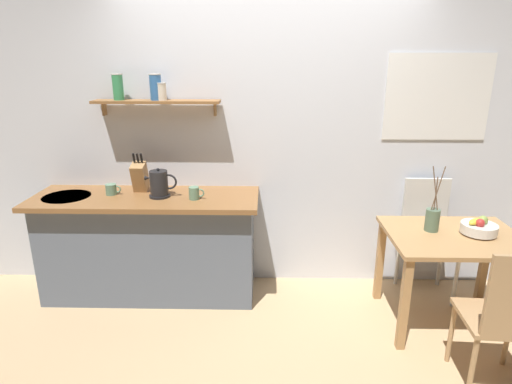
{
  "coord_description": "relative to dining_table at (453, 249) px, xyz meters",
  "views": [
    {
      "loc": [
        -0.03,
        -2.97,
        1.97
      ],
      "look_at": [
        -0.1,
        0.25,
        0.95
      ],
      "focal_mm": 30.05,
      "sensor_mm": 36.0,
      "label": 1
    }
  ],
  "objects": [
    {
      "name": "electric_kettle",
      "position": [
        -2.24,
        0.34,
        0.39
      ],
      "size": [
        0.25,
        0.17,
        0.24
      ],
      "color": "black",
      "rests_on": "kitchen_counter"
    },
    {
      "name": "kitchen_counter",
      "position": [
        -2.37,
        0.37,
        -0.16
      ],
      "size": [
        1.83,
        0.63,
        0.89
      ],
      "color": "slate",
      "rests_on": "ground_plane"
    },
    {
      "name": "dining_chair_near",
      "position": [
        0.02,
        -0.73,
        -0.08
      ],
      "size": [
        0.45,
        0.44,
        0.97
      ],
      "color": "tan",
      "rests_on": "ground_plane"
    },
    {
      "name": "coffee_mug_spare",
      "position": [
        -1.95,
        0.28,
        0.33
      ],
      "size": [
        0.12,
        0.08,
        0.1
      ],
      "color": "slate",
      "rests_on": "kitchen_counter"
    },
    {
      "name": "dining_table",
      "position": [
        0.0,
        0.0,
        0.0
      ],
      "size": [
        0.96,
        0.76,
        0.73
      ],
      "color": "tan",
      "rests_on": "ground_plane"
    },
    {
      "name": "ground_plane",
      "position": [
        -1.36,
        0.05,
        -0.61
      ],
      "size": [
        14.0,
        14.0,
        0.0
      ],
      "primitive_type": "plane",
      "color": "tan"
    },
    {
      "name": "knife_block",
      "position": [
        -2.43,
        0.48,
        0.41
      ],
      "size": [
        0.11,
        0.19,
        0.33
      ],
      "color": "tan",
      "rests_on": "kitchen_counter"
    },
    {
      "name": "fruit_bowl",
      "position": [
        0.17,
        0.01,
        0.17
      ],
      "size": [
        0.25,
        0.25,
        0.14
      ],
      "color": "silver",
      "rests_on": "dining_table"
    },
    {
      "name": "coffee_mug_by_sink",
      "position": [
        -2.65,
        0.39,
        0.32
      ],
      "size": [
        0.13,
        0.09,
        0.09
      ],
      "color": "slate",
      "rests_on": "kitchen_counter"
    },
    {
      "name": "back_wall",
      "position": [
        -1.16,
        0.7,
        0.74
      ],
      "size": [
        6.8,
        0.11,
        2.7
      ],
      "color": "silver",
      "rests_on": "ground_plane"
    },
    {
      "name": "wall_shelf",
      "position": [
        -2.31,
        0.55,
        1.06
      ],
      "size": [
        1.02,
        0.2,
        0.34
      ],
      "color": "brown"
    },
    {
      "name": "twig_vase",
      "position": [
        -0.15,
        0.08,
        0.21
      ],
      "size": [
        0.1,
        0.1,
        0.49
      ],
      "color": "#567056",
      "rests_on": "dining_table"
    },
    {
      "name": "dining_chair_far",
      "position": [
        -0.02,
        0.48,
        -0.08
      ],
      "size": [
        0.44,
        0.42,
        0.99
      ],
      "color": "silver",
      "rests_on": "ground_plane"
    }
  ]
}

